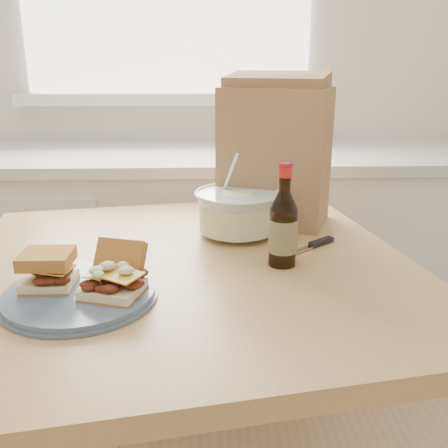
{
  "coord_description": "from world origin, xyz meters",
  "views": [
    {
      "loc": [
        0.16,
        -0.27,
        1.28
      ],
      "look_at": [
        0.2,
        0.83,
        0.92
      ],
      "focal_mm": 40.0,
      "sensor_mm": 36.0,
      "label": 1
    }
  ],
  "objects_px": {
    "plate": "(80,295)",
    "coleslaw_bowl": "(237,214)",
    "paper_bag": "(275,157)",
    "dining_table": "(193,310)",
    "beer_bottle": "(283,228)"
  },
  "relations": [
    {
      "from": "beer_bottle",
      "to": "paper_bag",
      "type": "relative_size",
      "value": 0.63
    },
    {
      "from": "plate",
      "to": "beer_bottle",
      "type": "relative_size",
      "value": 1.24
    },
    {
      "from": "dining_table",
      "to": "plate",
      "type": "distance_m",
      "value": 0.31
    },
    {
      "from": "coleslaw_bowl",
      "to": "paper_bag",
      "type": "height_order",
      "value": "paper_bag"
    },
    {
      "from": "dining_table",
      "to": "plate",
      "type": "xyz_separation_m",
      "value": [
        -0.21,
        -0.18,
        0.13
      ]
    },
    {
      "from": "paper_bag",
      "to": "dining_table",
      "type": "bearing_deg",
      "value": -105.08
    },
    {
      "from": "dining_table",
      "to": "paper_bag",
      "type": "bearing_deg",
      "value": 43.35
    },
    {
      "from": "plate",
      "to": "beer_bottle",
      "type": "distance_m",
      "value": 0.46
    },
    {
      "from": "dining_table",
      "to": "coleslaw_bowl",
      "type": "relative_size",
      "value": 5.16
    },
    {
      "from": "plate",
      "to": "beer_bottle",
      "type": "bearing_deg",
      "value": 20.85
    },
    {
      "from": "coleslaw_bowl",
      "to": "beer_bottle",
      "type": "bearing_deg",
      "value": -66.79
    },
    {
      "from": "plate",
      "to": "coleslaw_bowl",
      "type": "height_order",
      "value": "coleslaw_bowl"
    },
    {
      "from": "plate",
      "to": "coleslaw_bowl",
      "type": "xyz_separation_m",
      "value": [
        0.33,
        0.37,
        0.05
      ]
    },
    {
      "from": "dining_table",
      "to": "coleslaw_bowl",
      "type": "height_order",
      "value": "coleslaw_bowl"
    },
    {
      "from": "coleslaw_bowl",
      "to": "paper_bag",
      "type": "distance_m",
      "value": 0.21
    }
  ]
}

